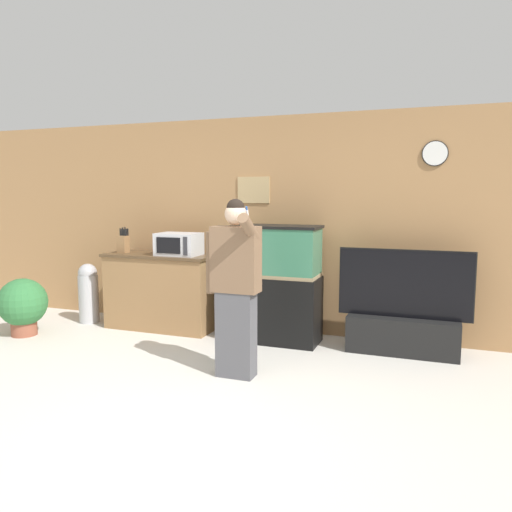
{
  "coord_description": "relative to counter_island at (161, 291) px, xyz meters",
  "views": [
    {
      "loc": [
        1.69,
        -3.34,
        1.68
      ],
      "look_at": [
        -0.05,
        1.39,
        1.05
      ],
      "focal_mm": 35.0,
      "sensor_mm": 36.0,
      "label": 1
    }
  ],
  "objects": [
    {
      "name": "ground_plane",
      "position": [
        1.54,
        -2.01,
        -0.47
      ],
      "size": [
        18.0,
        18.0,
        0.0
      ],
      "primitive_type": "plane",
      "color": "beige"
    },
    {
      "name": "wall_back_paneled",
      "position": [
        1.54,
        0.43,
        0.83
      ],
      "size": [
        10.0,
        0.08,
        2.6
      ],
      "color": "#A87A4C",
      "rests_on": "ground_plane"
    },
    {
      "name": "counter_island",
      "position": [
        0.0,
        0.0,
        0.0
      ],
      "size": [
        1.4,
        0.58,
        0.94
      ],
      "color": "olive",
      "rests_on": "ground_plane"
    },
    {
      "name": "microwave",
      "position": [
        0.28,
        -0.04,
        0.6
      ],
      "size": [
        0.51,
        0.36,
        0.27
      ],
      "color": "silver",
      "rests_on": "counter_island"
    },
    {
      "name": "knife_block",
      "position": [
        -0.51,
        -0.05,
        0.59
      ],
      "size": [
        0.12,
        0.12,
        0.32
      ],
      "color": "olive",
      "rests_on": "counter_island"
    },
    {
      "name": "aquarium_on_stand",
      "position": [
        1.52,
        -0.04,
        0.19
      ],
      "size": [
        1.0,
        0.48,
        1.33
      ],
      "color": "black",
      "rests_on": "ground_plane"
    },
    {
      "name": "tv_on_stand",
      "position": [
        2.91,
        0.01,
        -0.15
      ],
      "size": [
        1.38,
        0.4,
        1.1
      ],
      "color": "black",
      "rests_on": "ground_plane"
    },
    {
      "name": "person_standing",
      "position": [
        1.51,
        -1.23,
        0.38
      ],
      "size": [
        0.52,
        0.39,
        1.64
      ],
      "color": "#515156",
      "rests_on": "ground_plane"
    },
    {
      "name": "potted_plant",
      "position": [
        -1.38,
        -0.86,
        -0.09
      ],
      "size": [
        0.57,
        0.57,
        0.69
      ],
      "color": "brown",
      "rests_on": "ground_plane"
    },
    {
      "name": "trash_bin",
      "position": [
        -1.05,
        -0.08,
        -0.07
      ],
      "size": [
        0.26,
        0.26,
        0.78
      ],
      "color": "#B7B7BC",
      "rests_on": "ground_plane"
    }
  ]
}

